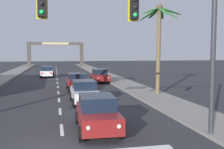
{
  "coord_description": "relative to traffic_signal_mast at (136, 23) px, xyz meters",
  "views": [
    {
      "loc": [
        -0.27,
        -10.18,
        3.72
      ],
      "look_at": [
        3.64,
        8.0,
        2.2
      ],
      "focal_mm": 42.68,
      "sensor_mm": 36.0,
      "label": 1
    }
  ],
  "objects": [
    {
      "name": "traffic_signal_mast",
      "position": [
        0.0,
        0.0,
        0.0
      ],
      "size": [
        10.92,
        0.41,
        6.81
      ],
      "color": "#2D2D33",
      "rests_on": "ground"
    },
    {
      "name": "sedan_lead_at_stop_bar",
      "position": [
        -1.3,
        1.97,
        -4.08
      ],
      "size": [
        2.05,
        4.49,
        1.68
      ],
      "color": "maroon",
      "rests_on": "ground"
    },
    {
      "name": "sidewalk_right",
      "position": [
        4.83,
        19.73,
        -4.86
      ],
      "size": [
        3.2,
        110.0,
        0.14
      ],
      "primitive_type": "cube",
      "color": "gray",
      "rests_on": "ground"
    },
    {
      "name": "lane_markings",
      "position": [
        -2.53,
        19.95,
        -4.93
      ],
      "size": [
        4.28,
        88.86,
        0.01
      ],
      "color": "silver",
      "rests_on": "ground"
    },
    {
      "name": "ground_plane",
      "position": [
        -2.97,
        -0.27,
        -4.93
      ],
      "size": [
        220.0,
        220.0,
        0.0
      ],
      "primitive_type": "plane",
      "color": "#2D2D33"
    },
    {
      "name": "sedan_fifth_in_queue",
      "position": [
        -1.1,
        16.14,
        -4.08
      ],
      "size": [
        2.02,
        4.48,
        1.68
      ],
      "color": "red",
      "rests_on": "ground"
    },
    {
      "name": "palm_right_second",
      "position": [
        5.66,
        11.51,
        0.64
      ],
      "size": [
        4.01,
        4.0,
        7.87
      ],
      "color": "brown",
      "rests_on": "ground"
    },
    {
      "name": "sedan_parked_nearest_kerb",
      "position": [
        2.29,
        22.53,
        -4.08
      ],
      "size": [
        2.06,
        4.49,
        1.68
      ],
      "color": "maroon",
      "rests_on": "ground"
    },
    {
      "name": "town_gateway_arch",
      "position": [
        -2.97,
        61.67,
        -0.7
      ],
      "size": [
        14.58,
        0.9,
        6.51
      ],
      "color": "#423D38",
      "rests_on": "ground"
    },
    {
      "name": "sedan_third_in_queue",
      "position": [
        -1.15,
        9.06,
        -4.08
      ],
      "size": [
        1.98,
        4.46,
        1.68
      ],
      "color": "silver",
      "rests_on": "ground"
    },
    {
      "name": "sedan_oncoming_far",
      "position": [
        -4.43,
        31.22,
        -4.08
      ],
      "size": [
        2.03,
        4.48,
        1.68
      ],
      "color": "silver",
      "rests_on": "ground"
    }
  ]
}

